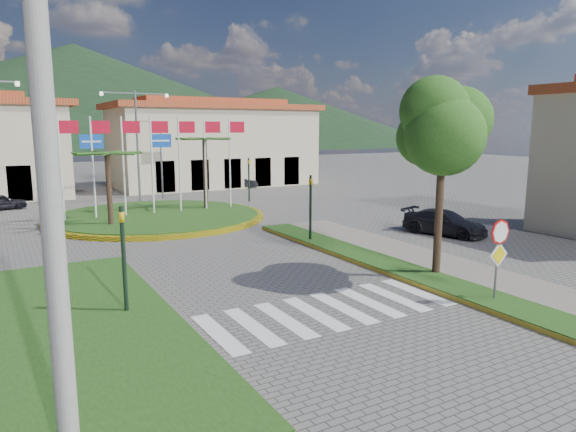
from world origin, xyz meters
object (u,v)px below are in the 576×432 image
roundabout_island (157,216)px  car_dark_a (1,202)px  car_dark_b (239,182)px  car_side_right (445,222)px  stop_sign (499,247)px  utility_pole (49,188)px  deciduous_tree (443,133)px

roundabout_island → car_dark_a: size_ratio=4.11×
car_dark_b → car_side_right: bearing=-162.1°
stop_sign → car_dark_a: stop_sign is taller
utility_pole → car_side_right: utility_pole is taller
car_dark_b → car_dark_a: bearing=117.5°
roundabout_island → utility_pole: bearing=-108.8°
car_dark_a → car_dark_b: 19.18m
stop_sign → car_dark_a: bearing=114.3°
deciduous_tree → car_dark_a: deciduous_tree is taller
utility_pole → car_side_right: 21.86m
car_dark_b → roundabout_island: bearing=154.8°
stop_sign → car_dark_a: size_ratio=0.86×
stop_sign → car_side_right: stop_sign is taller
stop_sign → utility_pole: (-12.40, -1.96, 2.71)m
stop_sign → deciduous_tree: size_ratio=0.39×
roundabout_island → utility_pole: size_ratio=1.41×
utility_pole → car_dark_a: size_ratio=2.91×
deciduous_tree → utility_pole: (-13.00, -5.00, -0.68)m
deciduous_tree → utility_pole: 13.94m
car_dark_b → car_side_right: car_side_right is taller
utility_pole → car_dark_b: (18.36, 34.18, -3.94)m
roundabout_island → car_dark_b: bearing=48.3°
stop_sign → utility_pole: size_ratio=0.29×
stop_sign → deciduous_tree: bearing=78.8°
car_dark_a → car_side_right: bearing=-144.7°
car_dark_b → car_side_right: size_ratio=0.79×
utility_pole → car_dark_b: utility_pole is taller
stop_sign → deciduous_tree: (0.60, 3.04, 3.38)m
roundabout_island → stop_sign: 20.69m
roundabout_island → utility_pole: 23.64m
stop_sign → car_dark_b: stop_sign is taller
car_dark_a → car_dark_b: bearing=-87.5°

